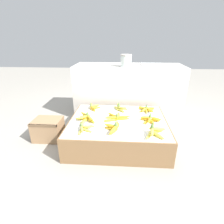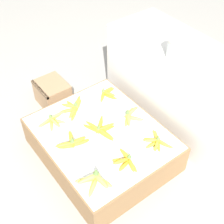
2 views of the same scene
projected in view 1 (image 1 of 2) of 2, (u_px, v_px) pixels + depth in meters
ground_plane at (118, 141)px, 1.96m from camera, size 10.00×10.00×0.00m
display_platform at (118, 130)px, 1.90m from camera, size 1.02×0.85×0.26m
back_vendor_table at (128, 90)px, 2.52m from camera, size 1.48×0.52×0.72m
wooden_crate at (48, 129)px, 1.95m from camera, size 0.30×0.25×0.23m
banana_bunch_front_left at (84, 127)px, 1.64m from camera, size 0.17×0.25×0.08m
banana_bunch_front_midleft at (114, 127)px, 1.62m from camera, size 0.16×0.25×0.11m
banana_bunch_front_midright at (154, 132)px, 1.55m from camera, size 0.20×0.19×0.11m
banana_bunch_middle_left at (86, 118)px, 1.83m from camera, size 0.23×0.24×0.10m
banana_bunch_middle_midleft at (116, 117)px, 1.85m from camera, size 0.28×0.20×0.09m
banana_bunch_middle_midright at (150, 119)px, 1.79m from camera, size 0.21×0.15×0.09m
banana_bunch_back_left at (93, 107)px, 2.12m from camera, size 0.14×0.21×0.09m
banana_bunch_back_midleft at (120, 108)px, 2.08m from camera, size 0.18×0.21×0.11m
banana_bunch_back_midright at (147, 109)px, 2.06m from camera, size 0.21×0.18×0.08m
glass_jar at (126, 61)px, 2.20m from camera, size 0.14×0.14×0.15m
foam_tray_white at (152, 65)px, 2.36m from camera, size 0.28×0.22×0.02m
foam_tray_dark at (92, 64)px, 2.40m from camera, size 0.23×0.22×0.02m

